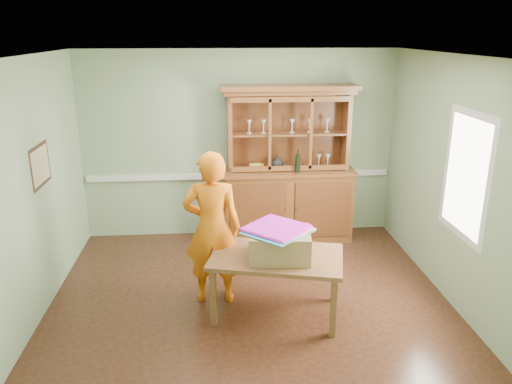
{
  "coord_description": "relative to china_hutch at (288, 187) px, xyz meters",
  "views": [
    {
      "loc": [
        -0.36,
        -5.06,
        2.94
      ],
      "look_at": [
        0.11,
        0.4,
        1.15
      ],
      "focal_mm": 35.0,
      "sensor_mm": 36.0,
      "label": 1
    }
  ],
  "objects": [
    {
      "name": "china_hutch",
      "position": [
        0.0,
        0.0,
        0.0
      ],
      "size": [
        1.89,
        0.62,
        2.22
      ],
      "color": "brown",
      "rests_on": "floor"
    },
    {
      "name": "person",
      "position": [
        -1.09,
        -1.73,
        0.09
      ],
      "size": [
        0.66,
        0.46,
        1.74
      ],
      "primitive_type": "imported",
      "rotation": [
        0.0,
        0.0,
        3.07
      ],
      "color": "orange",
      "rests_on": "floor"
    },
    {
      "name": "wall_back",
      "position": [
        -0.68,
        0.25,
        0.57
      ],
      "size": [
        4.5,
        0.0,
        4.5
      ],
      "primitive_type": "plane",
      "rotation": [
        1.57,
        0.0,
        0.0
      ],
      "color": "gray",
      "rests_on": "floor"
    },
    {
      "name": "window_panel",
      "position": [
        1.55,
        -2.05,
        0.72
      ],
      "size": [
        0.03,
        0.96,
        1.36
      ],
      "color": "silver",
      "rests_on": "wall_right"
    },
    {
      "name": "chair_rail",
      "position": [
        -0.68,
        0.23,
        0.12
      ],
      "size": [
        4.41,
        0.05,
        0.08
      ],
      "primitive_type": "cube",
      "color": "silver",
      "rests_on": "wall_back"
    },
    {
      "name": "wall_left",
      "position": [
        -2.93,
        -1.75,
        0.57
      ],
      "size": [
        0.0,
        4.0,
        4.0
      ],
      "primitive_type": "plane",
      "rotation": [
        1.57,
        0.0,
        1.57
      ],
      "color": "gray",
      "rests_on": "floor"
    },
    {
      "name": "cardboard_box",
      "position": [
        -0.4,
        -2.13,
        0.05
      ],
      "size": [
        0.67,
        0.56,
        0.29
      ],
      "primitive_type": "cube",
      "rotation": [
        0.0,
        0.0,
        -0.11
      ],
      "color": "#947A4C",
      "rests_on": "dining_table"
    },
    {
      "name": "ceiling",
      "position": [
        -0.68,
        -1.75,
        1.92
      ],
      "size": [
        4.5,
        4.5,
        0.0
      ],
      "primitive_type": "plane",
      "rotation": [
        3.14,
        0.0,
        0.0
      ],
      "color": "white",
      "rests_on": "wall_back"
    },
    {
      "name": "dining_table",
      "position": [
        -0.42,
        -2.08,
        -0.18
      ],
      "size": [
        1.53,
        1.13,
        0.68
      ],
      "rotation": [
        0.0,
        0.0,
        -0.25
      ],
      "color": "brown",
      "rests_on": "floor"
    },
    {
      "name": "floor",
      "position": [
        -0.68,
        -1.75,
        -0.78
      ],
      "size": [
        4.5,
        4.5,
        0.0
      ],
      "primitive_type": "plane",
      "color": "#4C2A18",
      "rests_on": "ground"
    },
    {
      "name": "framed_map",
      "position": [
        -2.91,
        -1.45,
        0.77
      ],
      "size": [
        0.03,
        0.6,
        0.46
      ],
      "color": "#342014",
      "rests_on": "wall_left"
    },
    {
      "name": "kite_stack",
      "position": [
        -0.41,
        -2.13,
        0.22
      ],
      "size": [
        0.75,
        0.75,
        0.04
      ],
      "rotation": [
        0.0,
        0.0,
        0.76
      ],
      "color": "#34B163",
      "rests_on": "cardboard_box"
    },
    {
      "name": "wall_right",
      "position": [
        1.57,
        -1.75,
        0.57
      ],
      "size": [
        0.0,
        4.0,
        4.0
      ],
      "primitive_type": "plane",
      "rotation": [
        1.57,
        0.0,
        -1.57
      ],
      "color": "gray",
      "rests_on": "floor"
    },
    {
      "name": "wall_front",
      "position": [
        -0.68,
        -3.75,
        0.57
      ],
      "size": [
        4.5,
        0.0,
        4.5
      ],
      "primitive_type": "plane",
      "rotation": [
        -1.57,
        0.0,
        0.0
      ],
      "color": "gray",
      "rests_on": "floor"
    }
  ]
}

